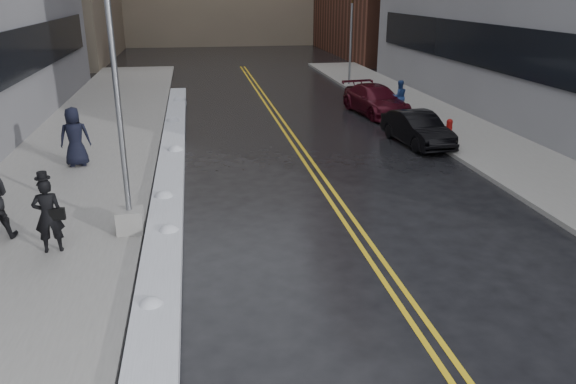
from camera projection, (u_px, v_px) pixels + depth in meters
name	position (u px, v px, depth m)	size (l,w,h in m)	color
ground	(269.00, 262.00, 13.09)	(160.00, 160.00, 0.00)	black
sidewalk_west	(85.00, 153.00, 21.45)	(5.50, 50.00, 0.15)	gray
sidewalk_east	(470.00, 137.00, 23.89)	(4.00, 50.00, 0.15)	gray
lane_line_left	(294.00, 146.00, 22.73)	(0.12, 50.00, 0.01)	gold
lane_line_right	(301.00, 146.00, 22.77)	(0.12, 50.00, 0.01)	gold
snow_ridge	(172.00, 162.00, 20.07)	(0.90, 30.00, 0.34)	silver
lamppost	(122.00, 141.00, 13.57)	(0.65, 0.65, 7.62)	gray
fire_hydrant	(449.00, 127.00, 23.57)	(0.26, 0.26, 0.73)	maroon
traffic_signal	(351.00, 32.00, 35.50)	(0.16, 0.20, 6.00)	gray
pedestrian_fedora	(48.00, 216.00, 13.01)	(0.66, 0.43, 1.81)	black
pedestrian_c	(75.00, 137.00, 19.39)	(1.01, 0.66, 2.07)	black
pedestrian_east	(399.00, 97.00, 27.78)	(0.79, 0.62, 1.63)	navy
car_black	(417.00, 129.00, 22.71)	(1.41, 4.06, 1.34)	black
car_maroon	(376.00, 100.00, 28.27)	(2.01, 4.95, 1.44)	#430A16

